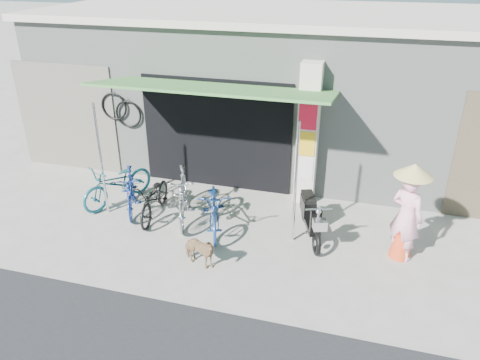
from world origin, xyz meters
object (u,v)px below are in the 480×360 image
(street_dog, at_px, (199,251))
(bike_blue, at_px, (131,191))
(bike_navy, at_px, (215,207))
(bike_silver, at_px, (183,196))
(bike_black, at_px, (155,198))
(bike_teal, at_px, (118,183))
(moped, at_px, (310,216))
(nun, at_px, (407,213))

(street_dog, bearing_deg, bike_blue, 71.46)
(bike_navy, bearing_deg, bike_silver, 148.06)
(bike_black, bearing_deg, bike_navy, -11.50)
(bike_teal, height_order, street_dog, bike_teal)
(bike_blue, bearing_deg, bike_teal, 124.01)
(bike_silver, bearing_deg, moped, -17.22)
(bike_blue, xyz_separation_m, nun, (5.36, -0.19, 0.44))
(bike_teal, height_order, bike_silver, bike_silver)
(bike_blue, relative_size, bike_black, 0.96)
(bike_blue, relative_size, moped, 0.95)
(bike_navy, bearing_deg, bike_teal, 149.69)
(bike_navy, bearing_deg, nun, -20.04)
(bike_blue, bearing_deg, nun, -27.05)
(bike_black, xyz_separation_m, nun, (4.79, -0.12, 0.48))
(bike_teal, distance_m, street_dog, 2.98)
(bike_blue, height_order, moped, moped)
(street_dog, bearing_deg, nun, -52.93)
(bike_blue, relative_size, nun, 0.83)
(moped, bearing_deg, bike_teal, 158.31)
(bike_blue, relative_size, bike_silver, 0.86)
(bike_silver, relative_size, nun, 0.97)
(bike_teal, bearing_deg, bike_blue, -7.31)
(bike_teal, xyz_separation_m, bike_black, (1.00, -0.32, -0.05))
(bike_blue, bearing_deg, street_dog, -60.28)
(street_dog, distance_m, moped, 2.25)
(bike_blue, height_order, nun, nun)
(bike_teal, distance_m, bike_blue, 0.50)
(bike_teal, height_order, nun, nun)
(bike_silver, distance_m, bike_navy, 0.74)
(street_dog, relative_size, moped, 0.45)
(bike_blue, height_order, street_dog, bike_blue)
(bike_silver, bearing_deg, street_dog, -77.86)
(street_dog, distance_m, nun, 3.61)
(bike_silver, xyz_separation_m, moped, (2.54, 0.08, -0.11))
(bike_navy, bearing_deg, bike_black, 155.37)
(bike_navy, bearing_deg, bike_blue, 154.93)
(moped, bearing_deg, bike_silver, 162.80)
(moped, bearing_deg, nun, -27.46)
(bike_teal, bearing_deg, nun, 19.26)
(bike_navy, xyz_separation_m, nun, (3.47, -0.01, 0.43))
(bike_teal, height_order, bike_black, bike_teal)
(bike_teal, relative_size, bike_black, 1.11)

